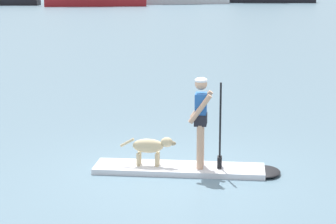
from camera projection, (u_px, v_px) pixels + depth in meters
ground_plane at (179, 171)px, 11.85m from camera, size 400.00×400.00×0.00m
paddleboard at (192, 169)px, 11.81m from camera, size 3.44×1.77×0.10m
person_paddler at (202, 116)px, 11.59m from camera, size 0.67×0.58×1.64m
dog at (151, 147)px, 11.81m from camera, size 1.00×0.41×0.53m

